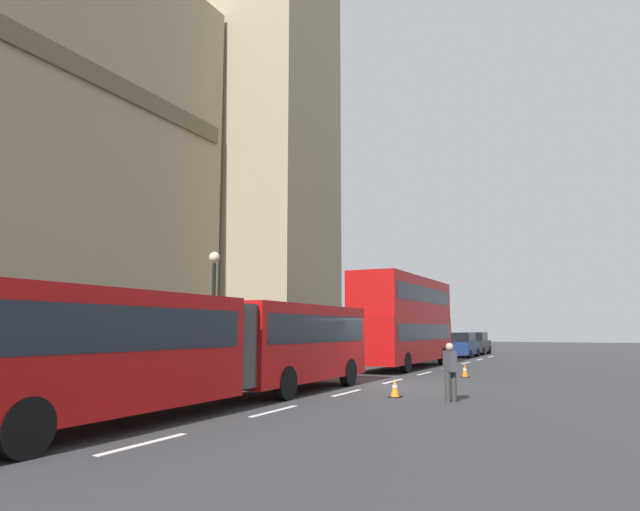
# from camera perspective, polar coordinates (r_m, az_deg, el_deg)

# --- Properties ---
(ground_plane) EXTENTS (160.00, 160.00, 0.00)m
(ground_plane) POSITION_cam_1_polar(r_m,az_deg,el_deg) (21.46, 5.91, -13.14)
(ground_plane) COLOR #333335
(lane_centre_marking) EXTENTS (39.00, 0.16, 0.01)m
(lane_centre_marking) POSITION_cam_1_polar(r_m,az_deg,el_deg) (27.50, 10.72, -11.81)
(lane_centre_marking) COLOR silver
(lane_centre_marking) RESTS_ON ground_plane
(articulated_bus) EXTENTS (15.95, 2.54, 2.90)m
(articulated_bus) POSITION_cam_1_polar(r_m,az_deg,el_deg) (15.86, -10.70, -8.70)
(articulated_bus) COLOR #B20F0F
(articulated_bus) RESTS_ON ground_plane
(double_decker_bus) EXTENTS (10.89, 2.54, 4.90)m
(double_decker_bus) POSITION_cam_1_polar(r_m,az_deg,el_deg) (31.15, 8.71, -6.36)
(double_decker_bus) COLOR #B20F0F
(double_decker_bus) RESTS_ON ground_plane
(sedan_lead) EXTENTS (4.40, 1.86, 1.85)m
(sedan_lead) POSITION_cam_1_polar(r_m,az_deg,el_deg) (43.69, 14.40, -8.90)
(sedan_lead) COLOR navy
(sedan_lead) RESTS_ON ground_plane
(sedan_trailing) EXTENTS (4.40, 1.86, 1.85)m
(sedan_trailing) POSITION_cam_1_polar(r_m,az_deg,el_deg) (49.23, 15.72, -8.69)
(sedan_trailing) COLOR black
(sedan_trailing) RESTS_ON ground_plane
(traffic_cone_west) EXTENTS (0.36, 0.36, 0.58)m
(traffic_cone_west) POSITION_cam_1_polar(r_m,az_deg,el_deg) (17.79, 7.70, -13.34)
(traffic_cone_west) COLOR black
(traffic_cone_west) RESTS_ON ground_plane
(traffic_cone_middle) EXTENTS (0.36, 0.36, 0.58)m
(traffic_cone_middle) POSITION_cam_1_polar(r_m,az_deg,el_deg) (25.72, 14.66, -11.37)
(traffic_cone_middle) COLOR black
(traffic_cone_middle) RESTS_ON ground_plane
(street_lamp) EXTENTS (0.44, 0.44, 5.27)m
(street_lamp) POSITION_cam_1_polar(r_m,az_deg,el_deg) (23.18, -10.91, -5.06)
(street_lamp) COLOR black
(street_lamp) RESTS_ON ground_plane
(pedestrian_near_cones) EXTENTS (0.45, 0.45, 1.69)m
(pedestrian_near_cones) POSITION_cam_1_polar(r_m,az_deg,el_deg) (16.93, 13.23, -11.37)
(pedestrian_near_cones) COLOR #333333
(pedestrian_near_cones) RESTS_ON ground_plane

